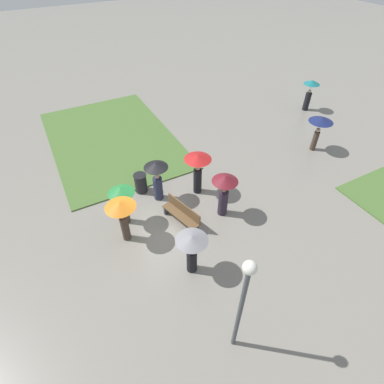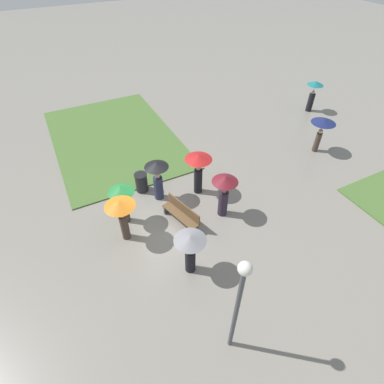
{
  "view_description": "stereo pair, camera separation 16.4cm",
  "coord_description": "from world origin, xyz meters",
  "px_view_note": "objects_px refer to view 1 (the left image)",
  "views": [
    {
      "loc": [
        7.88,
        -2.76,
        8.92
      ],
      "look_at": [
        0.28,
        1.28,
        1.14
      ],
      "focal_mm": 28.0,
      "sensor_mm": 36.0,
      "label": 1
    },
    {
      "loc": [
        7.96,
        -2.62,
        8.92
      ],
      "look_at": [
        0.28,
        1.28,
        1.14
      ],
      "focal_mm": 28.0,
      "sensor_mm": 36.0,
      "label": 2
    }
  ],
  "objects_px": {
    "crowd_person_orange": "(121,211)",
    "crowd_person_maroon": "(224,189)",
    "park_bench": "(182,214)",
    "lamp_post": "(243,297)",
    "crowd_person_black": "(157,175)",
    "crowd_person_red": "(198,167)",
    "crowd_person_green": "(122,196)",
    "trash_bin": "(141,183)",
    "lone_walker_mid_plaza": "(310,90)",
    "lone_walker_far_path": "(320,125)",
    "crowd_person_grey": "(192,247)"
  },
  "relations": [
    {
      "from": "crowd_person_orange",
      "to": "crowd_person_maroon",
      "type": "bearing_deg",
      "value": 127.35
    },
    {
      "from": "park_bench",
      "to": "crowd_person_maroon",
      "type": "xyz_separation_m",
      "value": [
        0.33,
        1.67,
        0.84
      ]
    },
    {
      "from": "lamp_post",
      "to": "crowd_person_black",
      "type": "relative_size",
      "value": 2.07
    },
    {
      "from": "crowd_person_red",
      "to": "crowd_person_orange",
      "type": "xyz_separation_m",
      "value": [
        1.08,
        -3.63,
        0.13
      ]
    },
    {
      "from": "crowd_person_orange",
      "to": "crowd_person_green",
      "type": "distance_m",
      "value": 0.88
    },
    {
      "from": "crowd_person_red",
      "to": "crowd_person_orange",
      "type": "distance_m",
      "value": 3.79
    },
    {
      "from": "trash_bin",
      "to": "crowd_person_red",
      "type": "distance_m",
      "value": 2.64
    },
    {
      "from": "crowd_person_red",
      "to": "lamp_post",
      "type": "bearing_deg",
      "value": 152.19
    },
    {
      "from": "crowd_person_maroon",
      "to": "lone_walker_mid_plaza",
      "type": "height_order",
      "value": "crowd_person_maroon"
    },
    {
      "from": "trash_bin",
      "to": "crowd_person_green",
      "type": "distance_m",
      "value": 2.08
    },
    {
      "from": "crowd_person_green",
      "to": "lone_walker_far_path",
      "type": "height_order",
      "value": "lone_walker_far_path"
    },
    {
      "from": "crowd_person_maroon",
      "to": "crowd_person_grey",
      "type": "bearing_deg",
      "value": 113.32
    },
    {
      "from": "crowd_person_grey",
      "to": "lone_walker_mid_plaza",
      "type": "bearing_deg",
      "value": -166.1
    },
    {
      "from": "crowd_person_orange",
      "to": "crowd_person_black",
      "type": "bearing_deg",
      "value": 173.2
    },
    {
      "from": "park_bench",
      "to": "crowd_person_red",
      "type": "xyz_separation_m",
      "value": [
        -1.33,
        1.42,
        0.87
      ]
    },
    {
      "from": "park_bench",
      "to": "lamp_post",
      "type": "bearing_deg",
      "value": -25.18
    },
    {
      "from": "crowd_person_green",
      "to": "park_bench",
      "type": "bearing_deg",
      "value": -34.75
    },
    {
      "from": "park_bench",
      "to": "crowd_person_orange",
      "type": "xyz_separation_m",
      "value": [
        -0.24,
        -2.21,
        1.0
      ]
    },
    {
      "from": "crowd_person_red",
      "to": "park_bench",
      "type": "bearing_deg",
      "value": 125.06
    },
    {
      "from": "crowd_person_black",
      "to": "lone_walker_far_path",
      "type": "xyz_separation_m",
      "value": [
        0.35,
        8.64,
        0.2
      ]
    },
    {
      "from": "crowd_person_grey",
      "to": "lone_walker_far_path",
      "type": "distance_m",
      "value": 9.73
    },
    {
      "from": "trash_bin",
      "to": "lone_walker_far_path",
      "type": "relative_size",
      "value": 0.49
    },
    {
      "from": "park_bench",
      "to": "crowd_person_maroon",
      "type": "height_order",
      "value": "crowd_person_maroon"
    },
    {
      "from": "lamp_post",
      "to": "crowd_person_green",
      "type": "bearing_deg",
      "value": -169.09
    },
    {
      "from": "lone_walker_mid_plaza",
      "to": "crowd_person_green",
      "type": "bearing_deg",
      "value": -80.32
    },
    {
      "from": "crowd_person_red",
      "to": "crowd_person_green",
      "type": "height_order",
      "value": "crowd_person_red"
    },
    {
      "from": "park_bench",
      "to": "trash_bin",
      "type": "xyz_separation_m",
      "value": [
        -2.51,
        -0.76,
        -0.02
      ]
    },
    {
      "from": "park_bench",
      "to": "crowd_person_black",
      "type": "relative_size",
      "value": 0.97
    },
    {
      "from": "trash_bin",
      "to": "crowd_person_grey",
      "type": "height_order",
      "value": "crowd_person_grey"
    },
    {
      "from": "crowd_person_grey",
      "to": "lone_walker_mid_plaza",
      "type": "xyz_separation_m",
      "value": [
        -7.07,
        11.95,
        0.08
      ]
    },
    {
      "from": "park_bench",
      "to": "crowd_person_maroon",
      "type": "distance_m",
      "value": 1.9
    },
    {
      "from": "park_bench",
      "to": "lone_walker_mid_plaza",
      "type": "xyz_separation_m",
      "value": [
        -4.95,
        11.26,
        0.82
      ]
    },
    {
      "from": "crowd_person_maroon",
      "to": "crowd_person_orange",
      "type": "distance_m",
      "value": 3.92
    },
    {
      "from": "crowd_person_red",
      "to": "crowd_person_orange",
      "type": "bearing_deg",
      "value": 98.64
    },
    {
      "from": "crowd_person_black",
      "to": "crowd_person_orange",
      "type": "bearing_deg",
      "value": -169.73
    },
    {
      "from": "lone_walker_far_path",
      "to": "crowd_person_grey",
      "type": "bearing_deg",
      "value": -145.83
    },
    {
      "from": "crowd_person_maroon",
      "to": "lone_walker_far_path",
      "type": "xyz_separation_m",
      "value": [
        -1.72,
        6.7,
        0.13
      ]
    },
    {
      "from": "lamp_post",
      "to": "lone_walker_far_path",
      "type": "distance_m",
      "value": 11.14
    },
    {
      "from": "lone_walker_far_path",
      "to": "trash_bin",
      "type": "bearing_deg",
      "value": -174.01
    },
    {
      "from": "crowd_person_grey",
      "to": "lone_walker_far_path",
      "type": "relative_size",
      "value": 0.96
    },
    {
      "from": "crowd_person_maroon",
      "to": "crowd_person_green",
      "type": "relative_size",
      "value": 1.09
    },
    {
      "from": "crowd_person_maroon",
      "to": "crowd_person_black",
      "type": "bearing_deg",
      "value": 29.25
    },
    {
      "from": "lone_walker_mid_plaza",
      "to": "lamp_post",
      "type": "bearing_deg",
      "value": -57.66
    },
    {
      "from": "lamp_post",
      "to": "crowd_person_red",
      "type": "distance_m",
      "value": 6.65
    },
    {
      "from": "crowd_person_grey",
      "to": "park_bench",
      "type": "bearing_deg",
      "value": -124.84
    },
    {
      "from": "park_bench",
      "to": "lone_walker_far_path",
      "type": "relative_size",
      "value": 1.0
    },
    {
      "from": "crowd_person_black",
      "to": "crowd_person_green",
      "type": "distance_m",
      "value": 1.81
    },
    {
      "from": "park_bench",
      "to": "crowd_person_green",
      "type": "height_order",
      "value": "crowd_person_green"
    },
    {
      "from": "crowd_person_maroon",
      "to": "crowd_person_grey",
      "type": "height_order",
      "value": "crowd_person_maroon"
    },
    {
      "from": "crowd_person_green",
      "to": "lone_walker_mid_plaza",
      "type": "distance_m",
      "value": 13.76
    }
  ]
}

